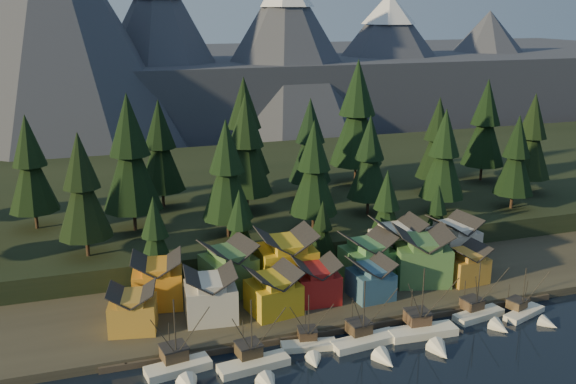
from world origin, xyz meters
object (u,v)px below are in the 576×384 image
object	(u,v)px
boat_1	(257,359)
house_front_1	(211,294)
boat_6	(530,308)
boat_2	(310,341)
house_back_1	(228,266)
house_back_0	(158,279)
boat_0	(180,360)
boat_3	(370,336)
house_front_0	(133,308)
boat_5	(484,309)
boat_4	(427,326)

from	to	relation	value
boat_1	house_front_1	size ratio (longest dim) A/B	1.35
boat_6	house_front_1	xyz separation A→B (m)	(-52.92, 14.39, 4.19)
boat_2	house_back_1	bearing A→B (deg)	119.06
house_back_0	boat_0	bearing A→B (deg)	-80.58
boat_3	boat_6	world-z (taller)	boat_3
house_front_0	boat_2	bearing A→B (deg)	-16.34
boat_2	boat_3	xyz separation A→B (m)	(9.24, -2.01, 0.31)
boat_3	boat_6	bearing A→B (deg)	-5.09
house_front_0	house_back_0	size ratio (longest dim) A/B	0.90
boat_1	boat_6	size ratio (longest dim) A/B	1.23
boat_5	boat_3	bearing A→B (deg)	175.86
house_front_0	house_front_1	xyz separation A→B (m)	(12.72, -0.17, 0.66)
boat_4	house_front_1	xyz separation A→B (m)	(-32.18, 15.32, 3.65)
house_back_1	boat_1	bearing A→B (deg)	-106.81
boat_2	house_front_0	distance (m)	29.08
boat_3	house_back_1	xyz separation A→B (m)	(-17.00, 24.08, 4.43)
boat_2	boat_5	size ratio (longest dim) A/B	0.89
boat_0	boat_4	xyz separation A→B (m)	(39.57, -1.94, -0.16)
house_front_1	house_back_1	size ratio (longest dim) A/B	0.87
boat_3	boat_6	size ratio (longest dim) A/B	1.27
boat_3	house_back_1	bearing A→B (deg)	118.89
house_back_0	house_back_1	xyz separation A→B (m)	(12.86, 0.89, 0.28)
boat_3	house_back_0	distance (m)	38.04
house_front_0	house_back_0	distance (m)	9.48
boat_2	house_front_0	world-z (taller)	boat_2
boat_3	house_back_1	size ratio (longest dim) A/B	1.20
boat_1	house_back_1	xyz separation A→B (m)	(1.74, 25.19, 4.34)
boat_5	boat_4	bearing A→B (deg)	-178.22
boat_4	house_back_0	world-z (taller)	boat_4
house_front_1	house_back_1	bearing A→B (deg)	65.57
boat_6	house_front_1	size ratio (longest dim) A/B	1.09
boat_6	boat_2	bearing A→B (deg)	158.61
boat_1	house_front_0	distance (m)	23.20
boat_5	boat_6	size ratio (longest dim) A/B	1.14
boat_2	boat_6	world-z (taller)	boat_2
boat_3	boat_4	world-z (taller)	boat_4
house_front_0	house_back_0	world-z (taller)	house_back_0
boat_0	boat_3	bearing A→B (deg)	-12.51
boat_5	house_back_1	distance (m)	45.34
house_back_1	boat_0	bearing A→B (deg)	-132.18
boat_2	boat_3	bearing A→B (deg)	-2.56
house_front_1	boat_4	bearing A→B (deg)	-19.99
boat_6	house_back_0	world-z (taller)	house_back_0
house_front_0	house_back_0	bearing A→B (deg)	68.57
boat_6	house_front_0	xyz separation A→B (m)	(-65.64, 14.56, 3.53)
boat_5	house_front_0	world-z (taller)	boat_5
boat_0	house_back_1	bearing A→B (deg)	51.42
boat_4	boat_5	world-z (taller)	boat_4
boat_1	boat_2	world-z (taller)	boat_1
house_front_0	boat_0	bearing A→B (deg)	-57.61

